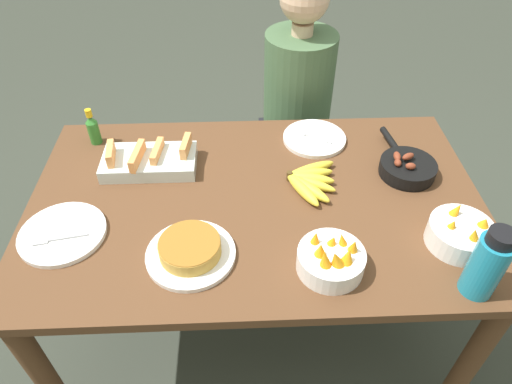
% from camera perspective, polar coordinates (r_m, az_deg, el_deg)
% --- Properties ---
extents(ground_plane, '(14.00, 14.00, 0.00)m').
position_cam_1_polar(ground_plane, '(2.14, 0.00, -15.86)').
color(ground_plane, '#383D33').
extents(dining_table, '(1.52, 0.93, 0.76)m').
position_cam_1_polar(dining_table, '(1.61, 0.00, -3.48)').
color(dining_table, brown).
rests_on(dining_table, ground_plane).
extents(banana_bunch, '(0.19, 0.25, 0.04)m').
position_cam_1_polar(banana_bunch, '(1.59, 6.56, 1.44)').
color(banana_bunch, yellow).
rests_on(banana_bunch, dining_table).
extents(melon_tray, '(0.33, 0.18, 0.10)m').
position_cam_1_polar(melon_tray, '(1.68, -13.21, 3.86)').
color(melon_tray, silver).
rests_on(melon_tray, dining_table).
extents(skillet, '(0.20, 0.33, 0.08)m').
position_cam_1_polar(skillet, '(1.70, 18.31, 2.98)').
color(skillet, black).
rests_on(skillet, dining_table).
extents(frittata_plate_center, '(0.27, 0.27, 0.06)m').
position_cam_1_polar(frittata_plate_center, '(1.36, -8.22, -7.23)').
color(frittata_plate_center, white).
rests_on(frittata_plate_center, dining_table).
extents(empty_plate_near_front, '(0.24, 0.24, 0.02)m').
position_cam_1_polar(empty_plate_near_front, '(1.80, 7.30, 6.67)').
color(empty_plate_near_front, white).
rests_on(empty_plate_near_front, dining_table).
extents(empty_plate_far_left, '(0.27, 0.27, 0.02)m').
position_cam_1_polar(empty_plate_far_left, '(1.54, -23.03, -4.80)').
color(empty_plate_far_left, white).
rests_on(empty_plate_far_left, dining_table).
extents(fruit_bowl_mango, '(0.19, 0.19, 0.12)m').
position_cam_1_polar(fruit_bowl_mango, '(1.32, 9.37, -8.28)').
color(fruit_bowl_mango, white).
rests_on(fruit_bowl_mango, dining_table).
extents(fruit_bowl_citrus, '(0.19, 0.19, 0.12)m').
position_cam_1_polar(fruit_bowl_citrus, '(1.50, 24.17, -4.80)').
color(fruit_bowl_citrus, white).
rests_on(fruit_bowl_citrus, dining_table).
extents(water_bottle, '(0.09, 0.09, 0.23)m').
position_cam_1_polar(water_bottle, '(1.35, 26.95, -8.04)').
color(water_bottle, teal).
rests_on(water_bottle, dining_table).
extents(hot_sauce_bottle, '(0.04, 0.04, 0.15)m').
position_cam_1_polar(hot_sauce_bottle, '(1.85, -19.70, 7.48)').
color(hot_sauce_bottle, '#337F2D').
rests_on(hot_sauce_bottle, dining_table).
extents(person_figure, '(0.35, 0.35, 1.27)m').
position_cam_1_polar(person_figure, '(2.26, 4.94, 7.75)').
color(person_figure, black).
rests_on(person_figure, ground_plane).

